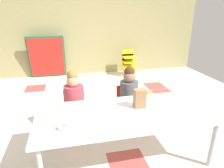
# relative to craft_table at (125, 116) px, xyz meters

# --- Properties ---
(ground_plane) EXTENTS (6.09, 5.50, 0.02)m
(ground_plane) POSITION_rel_craft_table_xyz_m (0.01, 0.77, -0.56)
(ground_plane) COLOR silver
(back_wall) EXTENTS (6.09, 0.10, 2.76)m
(back_wall) POSITION_rel_craft_table_xyz_m (0.00, 3.52, 0.84)
(back_wall) COLOR tan
(back_wall) RESTS_ON ground_plane
(craft_table) EXTENTS (1.93, 0.83, 0.59)m
(craft_table) POSITION_rel_craft_table_xyz_m (0.00, 0.00, 0.00)
(craft_table) COLOR white
(craft_table) RESTS_ON ground_plane
(seated_child_near_camera) EXTENTS (0.32, 0.31, 0.92)m
(seated_child_near_camera) POSITION_rel_craft_table_xyz_m (-0.53, 0.64, 0.01)
(seated_child_near_camera) COLOR red
(seated_child_near_camera) RESTS_ON ground_plane
(seated_child_middle_seat) EXTENTS (0.33, 0.33, 0.92)m
(seated_child_middle_seat) POSITION_rel_craft_table_xyz_m (0.24, 0.64, 0.01)
(seated_child_middle_seat) COLOR red
(seated_child_middle_seat) RESTS_ON ground_plane
(kid_chair_yellow_stack) EXTENTS (0.32, 0.30, 0.68)m
(kid_chair_yellow_stack) POSITION_rel_craft_table_xyz_m (1.00, 3.08, -0.15)
(kid_chair_yellow_stack) COLOR yellow
(kid_chair_yellow_stack) RESTS_ON ground_plane
(folded_activity_table) EXTENTS (0.90, 0.29, 1.09)m
(folded_activity_table) POSITION_rel_craft_table_xyz_m (-1.10, 3.32, -0.01)
(folded_activity_table) COLOR #19724C
(folded_activity_table) RESTS_ON ground_plane
(paper_bag_brown) EXTENTS (0.13, 0.09, 0.22)m
(paper_bag_brown) POSITION_rel_craft_table_xyz_m (0.19, 0.08, 0.15)
(paper_bag_brown) COLOR #9E754C
(paper_bag_brown) RESTS_ON craft_table
(paper_plate_near_edge) EXTENTS (0.18, 0.18, 0.01)m
(paper_plate_near_edge) POSITION_rel_craft_table_xyz_m (-0.67, -0.17, 0.05)
(paper_plate_near_edge) COLOR white
(paper_plate_near_edge) RESTS_ON craft_table
(paper_plate_center_table) EXTENTS (0.18, 0.18, 0.01)m
(paper_plate_center_table) POSITION_rel_craft_table_xyz_m (-0.13, 0.10, 0.05)
(paper_plate_center_table) COLOR white
(paper_plate_center_table) RESTS_ON craft_table
(donut_powdered_on_plate) EXTENTS (0.12, 0.12, 0.04)m
(donut_powdered_on_plate) POSITION_rel_craft_table_xyz_m (-0.67, -0.17, 0.07)
(donut_powdered_on_plate) COLOR white
(donut_powdered_on_plate) RESTS_ON craft_table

